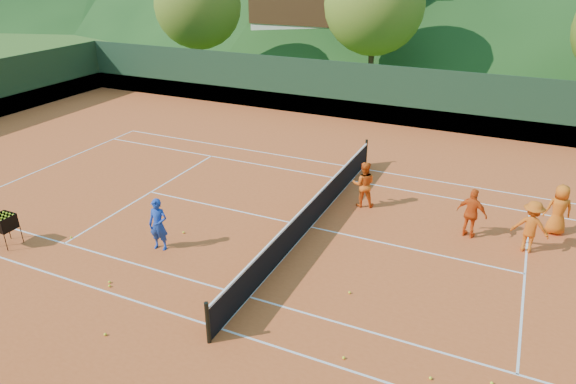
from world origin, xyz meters
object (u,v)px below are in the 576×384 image
at_px(student_b, 472,213).
at_px(student_c, 559,210).
at_px(tennis_net, 311,213).
at_px(student_d, 531,227).
at_px(student_a, 364,184).
at_px(ball_hopper, 4,223).
at_px(coach, 158,225).

xyz_separation_m(student_b, student_c, (2.42, 1.37, 0.01)).
bearing_deg(student_c, tennis_net, 5.49).
relative_size(student_b, student_c, 0.98).
bearing_deg(student_d, student_a, -5.63).
distance_m(student_d, tennis_net, 6.52).
bearing_deg(student_c, student_a, -10.33).
distance_m(student_b, tennis_net, 4.95).
bearing_deg(student_d, student_b, -1.89).
xyz_separation_m(student_c, ball_hopper, (-14.98, -7.74, -0.07)).
bearing_deg(student_a, student_d, 152.77).
bearing_deg(tennis_net, ball_hopper, -148.25).
distance_m(coach, tennis_net, 4.73).
bearing_deg(tennis_net, student_d, 11.98).
distance_m(student_b, ball_hopper, 14.09).
relative_size(coach, tennis_net, 0.13).
height_order(coach, student_c, student_c).
bearing_deg(student_a, student_c, 168.25).
height_order(student_b, ball_hopper, student_b).
bearing_deg(ball_hopper, coach, 22.27).
distance_m(student_a, tennis_net, 2.47).
relative_size(coach, student_a, 0.99).
bearing_deg(tennis_net, student_b, 17.84).
distance_m(coach, student_c, 12.23).
height_order(student_a, student_b, student_a).
relative_size(student_d, ball_hopper, 1.61).
bearing_deg(tennis_net, coach, -138.90).
distance_m(student_a, student_d, 5.39).
height_order(coach, student_a, student_a).
relative_size(coach, ball_hopper, 1.61).
distance_m(student_c, student_d, 1.70).
distance_m(student_a, ball_hopper, 11.38).
bearing_deg(ball_hopper, student_c, 27.34).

